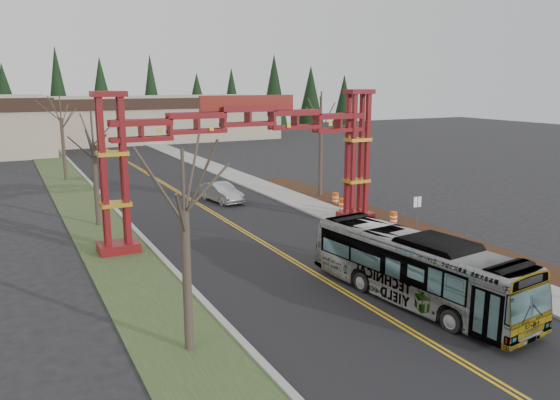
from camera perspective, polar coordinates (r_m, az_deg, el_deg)
ground at (r=20.27m, az=18.84°, el=-15.98°), size 200.00×200.00×0.00m
road at (r=40.52m, az=-7.24°, el=-1.22°), size 12.00×110.00×0.02m
lane_line_left at (r=40.47m, az=-7.40°, el=-1.21°), size 0.12×100.00×0.01m
lane_line_right at (r=40.55m, az=-7.09°, el=-1.18°), size 0.12×100.00×0.01m
curb_right at (r=42.91m, az=0.49°, el=-0.27°), size 0.30×110.00×0.15m
sidewalk_right at (r=43.59m, az=2.18°, el=-0.08°), size 2.60×110.00×0.14m
landscape_strip at (r=33.57m, az=18.84°, el=-4.53°), size 2.60×50.00×0.12m
grass_median at (r=38.63m, az=-18.47°, el=-2.38°), size 4.00×110.00×0.08m
curb_left at (r=38.92m, az=-15.79°, el=-2.05°), size 0.30×110.00×0.15m
gateway_arch at (r=33.09m, az=-3.34°, el=6.35°), size 18.20×1.60×8.90m
retail_building_east at (r=95.15m, az=-13.05°, el=8.39°), size 38.00×20.30×7.00m
conifer_treeline at (r=105.03m, az=-20.03°, el=9.93°), size 116.10×5.60×13.00m
transit_bus at (r=24.34m, az=14.02°, el=-6.95°), size 3.86×11.13×3.04m
silver_sedan at (r=43.60m, az=-6.15°, el=0.78°), size 2.34×4.82×1.52m
bare_tree_median_near at (r=18.66m, az=-9.97°, el=-1.19°), size 3.17×3.17×7.21m
bare_tree_median_mid at (r=37.39m, az=-18.94°, el=5.39°), size 3.37×3.37×7.59m
bare_tree_median_far at (r=56.26m, az=-21.91°, el=7.92°), size 3.21×3.21×8.15m
bare_tree_right_far at (r=44.76m, az=4.32°, el=8.38°), size 3.33×3.33×8.63m
street_sign at (r=35.07m, az=14.14°, el=-0.74°), size 0.54×0.09×2.39m
barrel_south at (r=37.19m, az=11.78°, el=-1.89°), size 0.49×0.49×0.91m
barrel_mid at (r=40.12m, az=6.57°, el=-0.58°), size 0.56×0.56×1.05m
barrel_north at (r=42.75m, az=5.83°, el=0.15°), size 0.50×0.50×0.92m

